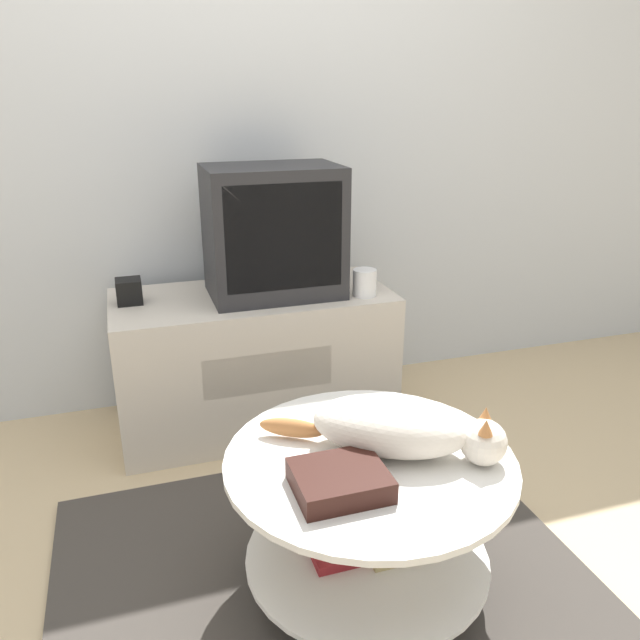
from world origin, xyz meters
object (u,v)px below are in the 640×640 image
at_px(tv, 274,232).
at_px(cat, 398,428).
at_px(dvd_box, 340,480).
at_px(speaker, 129,291).

xyz_separation_m(tv, cat, (0.06, -1.03, -0.29)).
distance_m(tv, dvd_box, 1.19).
xyz_separation_m(tv, speaker, (-0.55, 0.05, -0.20)).
distance_m(speaker, cat, 1.24).
bearing_deg(speaker, tv, -5.74).
bearing_deg(cat, tv, 124.55).
bearing_deg(dvd_box, tv, 83.37).
height_order(tv, dvd_box, tv).
bearing_deg(dvd_box, cat, 28.85).
bearing_deg(speaker, cat, -60.58).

